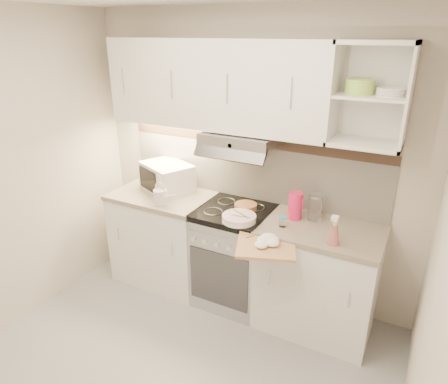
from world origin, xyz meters
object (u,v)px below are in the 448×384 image
object	(u,v)px
glass_jar	(315,207)
cutting_board	(266,246)
electric_range	(234,256)
pink_pitcher	(295,206)
plate_stack	(239,218)
spray_bottle	(334,232)
microwave	(167,177)
watering_can	(161,196)

from	to	relation	value
glass_jar	cutting_board	bearing A→B (deg)	-110.48
electric_range	pink_pitcher	world-z (taller)	pink_pitcher
plate_stack	spray_bottle	world-z (taller)	spray_bottle
spray_bottle	cutting_board	bearing A→B (deg)	-154.33
plate_stack	pink_pitcher	size ratio (longest dim) A/B	1.22
spray_bottle	plate_stack	bearing A→B (deg)	178.66
electric_range	microwave	size ratio (longest dim) A/B	1.59
plate_stack	pink_pitcher	bearing A→B (deg)	33.68
glass_jar	cutting_board	world-z (taller)	glass_jar
cutting_board	microwave	bearing A→B (deg)	137.21
glass_jar	microwave	bearing A→B (deg)	-178.83
microwave	pink_pitcher	distance (m)	1.26
pink_pitcher	glass_jar	distance (m)	0.15
spray_bottle	pink_pitcher	bearing A→B (deg)	144.32
pink_pitcher	cutting_board	xyz separation A→B (m)	(-0.05, -0.47, -0.14)
pink_pitcher	cutting_board	bearing A→B (deg)	-107.16
electric_range	cutting_board	xyz separation A→B (m)	(0.45, -0.40, 0.42)
microwave	pink_pitcher	bearing A→B (deg)	23.12
electric_range	plate_stack	bearing A→B (deg)	-54.67
watering_can	pink_pitcher	bearing A→B (deg)	16.60
cutting_board	glass_jar	bearing A→B (deg)	49.16
plate_stack	glass_jar	distance (m)	0.61
electric_range	plate_stack	xyz separation A→B (m)	(0.13, -0.18, 0.47)
pink_pitcher	microwave	bearing A→B (deg)	167.99
spray_bottle	glass_jar	bearing A→B (deg)	125.43
electric_range	glass_jar	xyz separation A→B (m)	(0.65, 0.12, 0.56)
plate_stack	spray_bottle	size ratio (longest dim) A/B	1.14
spray_bottle	watering_can	bearing A→B (deg)	179.66
spray_bottle	cutting_board	distance (m)	0.49
pink_pitcher	plate_stack	bearing A→B (deg)	-157.18
microwave	watering_can	world-z (taller)	microwave
watering_can	plate_stack	world-z (taller)	watering_can
electric_range	watering_can	world-z (taller)	watering_can
plate_stack	glass_jar	world-z (taller)	glass_jar
watering_can	cutting_board	xyz separation A→B (m)	(1.07, -0.22, -0.10)
pink_pitcher	cutting_board	size ratio (longest dim) A/B	0.54
cutting_board	electric_range	bearing A→B (deg)	117.85
microwave	plate_stack	distance (m)	0.93
watering_can	spray_bottle	bearing A→B (deg)	3.24
glass_jar	cutting_board	xyz separation A→B (m)	(-0.20, -0.53, -0.14)
spray_bottle	cutting_board	world-z (taller)	spray_bottle
plate_stack	cutting_board	bearing A→B (deg)	-34.59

